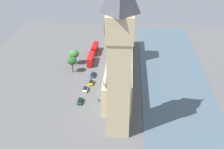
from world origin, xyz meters
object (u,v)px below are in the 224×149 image
at_px(parliament_building, 120,57).
at_px(car_blue_leading, 93,74).
at_px(car_white_near_tower, 86,89).
at_px(plane_tree_opposite_hall, 74,54).
at_px(street_lamp_slot_11, 73,56).
at_px(plane_tree_trailing, 72,61).
at_px(double_decker_bus_under_trees, 91,59).
at_px(car_dark_green_midblock, 80,101).
at_px(pedestrian_corner, 105,64).
at_px(double_decker_bus_by_river_gate, 95,48).
at_px(pedestrian_far_end, 99,100).
at_px(clock_tower, 119,56).
at_px(street_lamp_slot_10, 73,58).
at_px(car_yellow_cab_kerbside, 91,82).

bearing_deg(parliament_building, car_blue_leading, 22.35).
distance_m(car_white_near_tower, plane_tree_opposite_hall, 26.37).
xyz_separation_m(car_blue_leading, street_lamp_slot_11, (11.48, -12.19, 3.40)).
distance_m(parliament_building, plane_tree_trailing, 23.17).
bearing_deg(double_decker_bus_under_trees, car_dark_green_midblock, -88.94).
bearing_deg(car_dark_green_midblock, parliament_building, 61.71).
bearing_deg(pedestrian_corner, double_decker_bus_by_river_gate, 94.63).
bearing_deg(car_dark_green_midblock, pedestrian_far_end, 12.23).
bearing_deg(clock_tower, plane_tree_opposite_hall, -63.24).
bearing_deg(car_blue_leading, pedestrian_far_end, -72.22).
bearing_deg(street_lamp_slot_10, plane_tree_trailing, 96.42).
relative_size(double_decker_bus_under_trees, car_dark_green_midblock, 2.48).
distance_m(parliament_building, pedestrian_corner, 12.05).
xyz_separation_m(parliament_building, pedestrian_corner, (7.84, -5.79, -7.08)).
relative_size(clock_tower, plane_tree_trailing, 7.06).
distance_m(car_dark_green_midblock, plane_tree_opposite_hall, 34.69).
distance_m(double_decker_bus_by_river_gate, pedestrian_corner, 16.27).
distance_m(double_decker_bus_by_river_gate, plane_tree_opposite_hall, 16.74).
distance_m(car_white_near_tower, street_lamp_slot_11, 26.78).
bearing_deg(plane_tree_opposite_hall, parliament_building, 164.68).
distance_m(car_dark_green_midblock, plane_tree_trailing, 26.55).
xyz_separation_m(plane_tree_opposite_hall, street_lamp_slot_10, (0.11, 1.80, -1.59)).
xyz_separation_m(double_decker_bus_under_trees, car_yellow_cab_kerbside, (-2.82, 19.73, -1.75)).
bearing_deg(double_decker_bus_under_trees, clock_tower, -71.00).
relative_size(clock_tower, car_white_near_tower, 12.31).
relative_size(car_yellow_cab_kerbside, pedestrian_far_end, 2.82).
bearing_deg(street_lamp_slot_10, pedestrian_far_end, 117.80).
distance_m(clock_tower, car_dark_green_midblock, 36.28).
relative_size(car_white_near_tower, pedestrian_corner, 2.95).
xyz_separation_m(double_decker_bus_under_trees, street_lamp_slot_10, (8.32, 2.96, 1.54)).
xyz_separation_m(car_white_near_tower, pedestrian_corner, (-6.59, -23.53, -0.18)).
height_order(car_blue_leading, car_dark_green_midblock, same).
bearing_deg(plane_tree_opposite_hall, plane_tree_trailing, 94.30).
relative_size(car_blue_leading, car_dark_green_midblock, 1.11).
xyz_separation_m(car_yellow_cab_kerbside, plane_tree_opposite_hall, (11.02, -18.57, 4.87)).
bearing_deg(pedestrian_far_end, double_decker_bus_by_river_gate, 46.14).
xyz_separation_m(car_white_near_tower, plane_tree_trailing, (8.60, -15.77, 5.20)).
xyz_separation_m(car_yellow_cab_kerbside, plane_tree_trailing, (10.39, -10.13, 5.20)).
bearing_deg(clock_tower, car_dark_green_midblock, -43.65).
bearing_deg(double_decker_bus_by_river_gate, double_decker_bus_under_trees, 89.98).
height_order(double_decker_bus_under_trees, plane_tree_opposite_hall, plane_tree_opposite_hall).
distance_m(clock_tower, pedestrian_corner, 56.72).
xyz_separation_m(double_decker_bus_by_river_gate, car_blue_leading, (-2.15, 25.57, -1.75)).
relative_size(plane_tree_opposite_hall, plane_tree_trailing, 0.99).
height_order(clock_tower, car_white_near_tower, clock_tower).
bearing_deg(car_yellow_cab_kerbside, street_lamp_slot_10, 127.01).
distance_m(car_dark_green_midblock, street_lamp_slot_10, 32.80).
height_order(parliament_building, double_decker_bus_under_trees, parliament_building).
bearing_deg(double_decker_bus_by_river_gate, car_dark_green_midblock, 92.22).
height_order(double_decker_bus_under_trees, pedestrian_far_end, double_decker_bus_under_trees).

